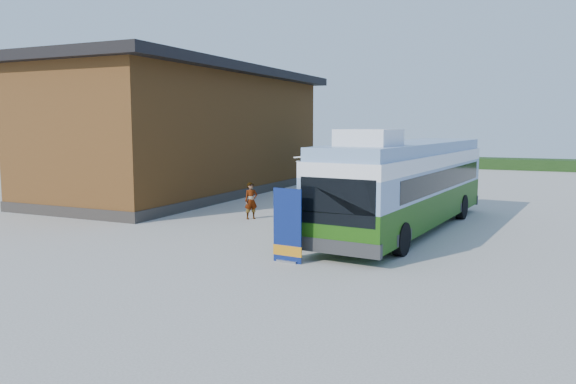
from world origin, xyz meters
The scene contains 10 objects.
ground centered at (0.00, 0.00, 0.00)m, with size 100.00×100.00×0.00m, color #BCB7AD.
barn centered at (-10.50, 10.00, 3.59)m, with size 9.60×21.20×7.50m.
hedge centered at (8.00, 38.00, 0.50)m, with size 40.00×3.00×1.00m, color #264419.
bus centered at (4.24, 3.31, 1.92)m, with size 4.04×13.27×4.02m.
awning centered at (1.95, 3.64, 2.92)m, with size 3.34×4.89×0.55m.
banner centered at (2.14, -3.37, 0.93)m, with size 0.99×0.25×2.27m.
picnic_table centered at (0.68, 2.17, 0.54)m, with size 1.55×1.45×0.72m.
person_a centered at (-2.63, 3.16, 0.81)m, with size 0.59×0.39×1.63m, color #999999.
person_b centered at (0.90, 11.37, 0.80)m, with size 0.78×0.61×1.61m, color #999999.
slurry_tanker centered at (-1.64, 15.53, 1.35)m, with size 2.53×6.28×2.34m.
Camera 1 is at (9.09, -18.51, 4.17)m, focal length 35.00 mm.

